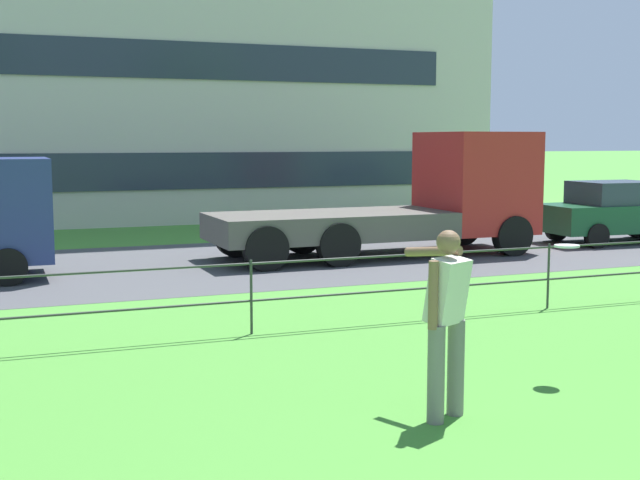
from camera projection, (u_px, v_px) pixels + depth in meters
name	position (u px, v px, depth m)	size (l,w,h in m)	color
street_strip	(162.00, 266.00, 17.09)	(80.00, 6.97, 0.01)	#4C4C51
park_fence	(251.00, 284.00, 11.11)	(28.50, 0.04, 1.00)	#333833
person_thrower	(446.00, 317.00, 7.70)	(0.48, 0.88, 1.77)	slate
frisbee	(567.00, 246.00, 9.05)	(0.28, 0.28, 0.03)	white
flatbed_truck_center	(419.00, 200.00, 18.86)	(7.33, 2.49, 2.75)	#B22323
car_dark_green_right	(617.00, 212.00, 21.01)	(4.06, 1.93, 1.54)	#194C2D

